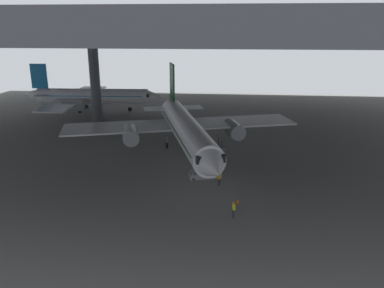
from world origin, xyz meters
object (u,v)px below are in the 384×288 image
at_px(crew_worker_near_nose, 234,208).
at_px(airplane_distant, 90,96).
at_px(boarding_stairs, 206,171).
at_px(traffic_cone_orange, 238,201).
at_px(crew_worker_by_stairs, 219,178).
at_px(airplane_main, 186,128).

distance_m(crew_worker_near_nose, airplane_distant, 53.07).
height_order(boarding_stairs, traffic_cone_orange, boarding_stairs).
height_order(crew_worker_near_nose, crew_worker_by_stairs, crew_worker_near_nose).
height_order(airplane_main, crew_worker_by_stairs, airplane_main).
height_order(airplane_main, boarding_stairs, airplane_main).
distance_m(crew_worker_by_stairs, traffic_cone_orange, 4.86).
height_order(boarding_stairs, crew_worker_near_nose, boarding_stairs).
distance_m(boarding_stairs, crew_worker_near_nose, 10.31).
bearing_deg(crew_worker_near_nose, crew_worker_by_stairs, 101.62).
bearing_deg(traffic_cone_orange, boarding_stairs, 118.57).
distance_m(crew_worker_near_nose, traffic_cone_orange, 3.18).
bearing_deg(boarding_stairs, crew_worker_by_stairs, -54.38).
bearing_deg(traffic_cone_orange, crew_worker_near_nose, -98.46).
distance_m(airplane_main, boarding_stairs, 10.23).
xyz_separation_m(airplane_distant, traffic_cone_orange, (29.81, -41.09, -2.82)).
distance_m(airplane_main, traffic_cone_orange, 17.76).
relative_size(airplane_main, airplane_distant, 1.16).
bearing_deg(airplane_distant, crew_worker_by_stairs, -52.83).
distance_m(boarding_stairs, crew_worker_by_stairs, 2.87).
xyz_separation_m(crew_worker_near_nose, traffic_cone_orange, (0.46, 3.07, -0.68)).
relative_size(airplane_main, boarding_stairs, 7.58).
bearing_deg(crew_worker_by_stairs, traffic_cone_orange, -65.61).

